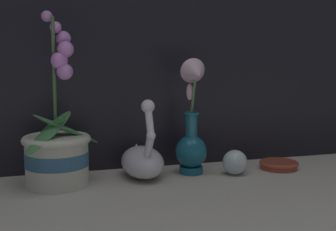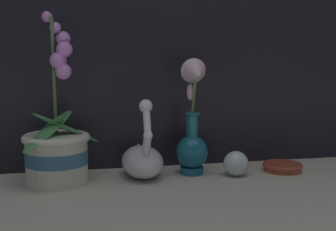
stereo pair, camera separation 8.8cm
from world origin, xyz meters
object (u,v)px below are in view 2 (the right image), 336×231
(swan_figurine, at_px, (142,159))
(blue_vase, at_px, (193,132))
(glass_sphere, at_px, (236,163))
(amber_dish, at_px, (282,166))
(orchid_potted_plant, at_px, (57,149))

(swan_figurine, relative_size, blue_vase, 0.68)
(glass_sphere, height_order, amber_dish, glass_sphere)
(blue_vase, height_order, amber_dish, blue_vase)
(blue_vase, height_order, glass_sphere, blue_vase)
(orchid_potted_plant, relative_size, swan_figurine, 2.00)
(orchid_potted_plant, xyz_separation_m, blue_vase, (0.36, 0.01, 0.03))
(orchid_potted_plant, xyz_separation_m, glass_sphere, (0.47, -0.02, -0.06))
(amber_dish, bearing_deg, glass_sphere, -171.32)
(orchid_potted_plant, xyz_separation_m, swan_figurine, (0.22, 0.02, -0.04))
(orchid_potted_plant, height_order, swan_figurine, orchid_potted_plant)
(blue_vase, distance_m, glass_sphere, 0.14)
(blue_vase, bearing_deg, amber_dish, -3.04)
(swan_figurine, distance_m, blue_vase, 0.15)
(swan_figurine, xyz_separation_m, amber_dish, (0.39, -0.02, -0.04))
(amber_dish, bearing_deg, blue_vase, 176.96)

